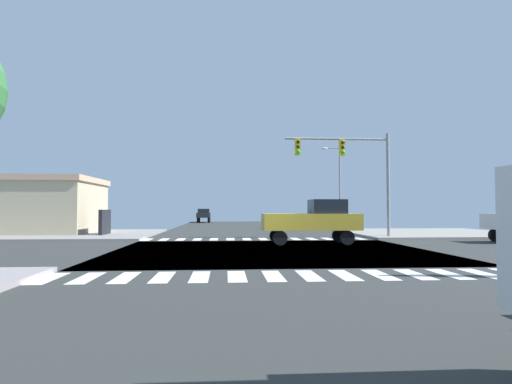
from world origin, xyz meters
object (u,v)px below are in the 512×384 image
at_px(traffic_signal_mast, 349,160).
at_px(pickup_trailing_2, 314,219).
at_px(sedan_crossing_2, 204,214).
at_px(street_lamp, 337,180).
at_px(bank_building, 7,206).

relative_size(traffic_signal_mast, pickup_trailing_2, 1.32).
distance_m(sedan_crossing_2, pickup_trailing_2, 37.89).
relative_size(street_lamp, bank_building, 0.53).
distance_m(traffic_signal_mast, pickup_trailing_2, 6.30).
distance_m(street_lamp, sedan_crossing_2, 25.13).
height_order(bank_building, pickup_trailing_2, bank_building).
bearing_deg(pickup_trailing_2, sedan_crossing_2, -168.38).
bearing_deg(bank_building, pickup_trailing_2, -25.64).
bearing_deg(street_lamp, pickup_trailing_2, -108.90).
bearing_deg(street_lamp, bank_building, -166.82).
distance_m(bank_building, sedan_crossing_2, 30.17).
bearing_deg(pickup_trailing_2, traffic_signal_mast, 142.95).
xyz_separation_m(traffic_signal_mast, sedan_crossing_2, (-10.72, 33.01, -3.82)).
bearing_deg(street_lamp, traffic_signal_mast, -101.28).
xyz_separation_m(street_lamp, sedan_crossing_2, (-13.08, 21.18, -3.41)).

